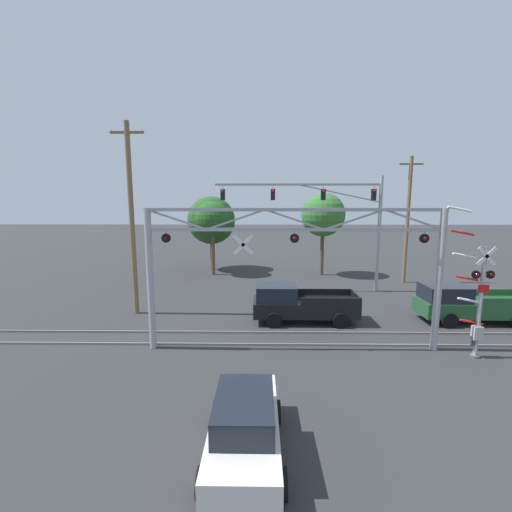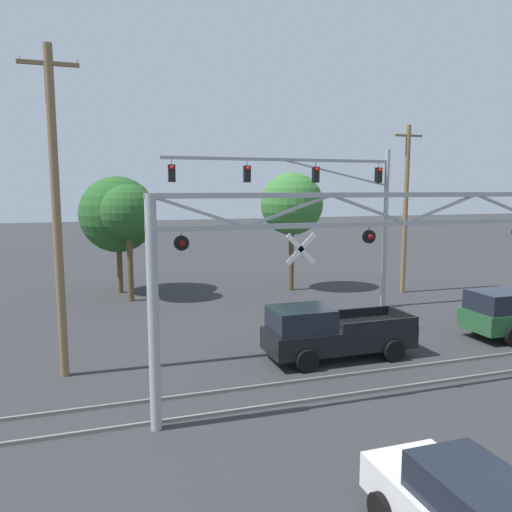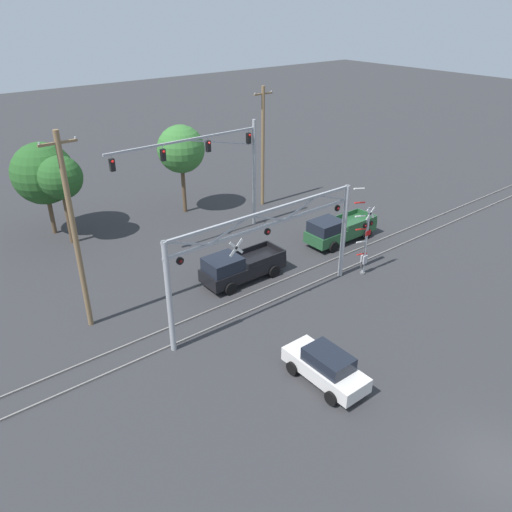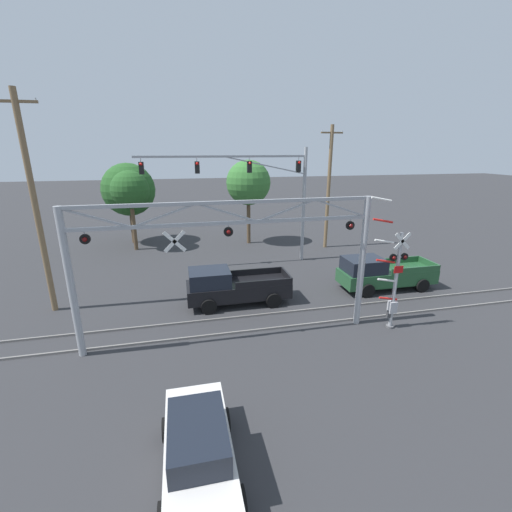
% 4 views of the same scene
% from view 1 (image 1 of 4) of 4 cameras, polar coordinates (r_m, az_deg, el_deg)
% --- Properties ---
extents(rail_track_near, '(80.00, 0.08, 0.10)m').
position_cam_1_polar(rail_track_near, '(15.74, 6.02, -14.49)').
color(rail_track_near, gray).
rests_on(rail_track_near, ground_plane).
extents(rail_track_far, '(80.00, 0.08, 0.10)m').
position_cam_1_polar(rail_track_far, '(17.06, 5.58, -12.58)').
color(rail_track_far, gray).
rests_on(rail_track_far, ground_plane).
extents(crossing_gantry, '(12.46, 0.30, 6.07)m').
position_cam_1_polar(crossing_gantry, '(14.36, 6.33, -0.35)').
color(crossing_gantry, '#9EA0A5').
rests_on(crossing_gantry, ground_plane).
extents(crossing_signal_mast, '(2.06, 0.35, 6.17)m').
position_cam_1_polar(crossing_signal_mast, '(16.43, 32.96, -6.59)').
color(crossing_signal_mast, '#9EA0A5').
rests_on(crossing_signal_mast, ground_plane).
extents(traffic_signal_span, '(11.54, 0.39, 8.12)m').
position_cam_1_polar(traffic_signal_span, '(24.62, 13.51, 7.25)').
color(traffic_signal_span, '#9EA0A5').
rests_on(traffic_signal_span, ground_plane).
extents(pickup_truck_lead, '(5.46, 2.19, 2.00)m').
position_cam_1_polar(pickup_truck_lead, '(18.45, 7.08, -7.88)').
color(pickup_truck_lead, black).
rests_on(pickup_truck_lead, ground_plane).
extents(pickup_truck_following, '(5.66, 2.19, 2.00)m').
position_cam_1_polar(pickup_truck_following, '(21.43, 31.71, -6.79)').
color(pickup_truck_following, '#23512D').
rests_on(pickup_truck_following, ground_plane).
extents(sedan_waiting, '(1.92, 4.20, 1.69)m').
position_cam_1_polar(sedan_waiting, '(9.41, -1.91, -26.33)').
color(sedan_waiting, silver).
rests_on(sedan_waiting, ground_plane).
extents(utility_pole_left, '(1.80, 0.28, 10.57)m').
position_cam_1_polar(utility_pole_left, '(20.15, -20.01, 5.95)').
color(utility_pole_left, brown).
rests_on(utility_pole_left, ground_plane).
extents(utility_pole_right, '(1.80, 0.28, 9.79)m').
position_cam_1_polar(utility_pole_right, '(29.20, 23.94, 5.68)').
color(utility_pole_right, brown).
rests_on(utility_pole_right, ground_plane).
extents(background_tree_beyond_span, '(2.99, 2.99, 6.42)m').
position_cam_1_polar(background_tree_beyond_span, '(29.90, -7.28, 6.10)').
color(background_tree_beyond_span, brown).
rests_on(background_tree_beyond_span, ground_plane).
extents(background_tree_far_left_verge, '(4.45, 4.45, 6.89)m').
position_cam_1_polar(background_tree_far_left_verge, '(32.40, -7.44, 5.91)').
color(background_tree_far_left_verge, brown).
rests_on(background_tree_far_left_verge, ground_plane).
extents(background_tree_far_right_verge, '(3.75, 3.75, 7.14)m').
position_cam_1_polar(background_tree_far_right_verge, '(30.08, 11.12, 6.72)').
color(background_tree_far_right_verge, brown).
rests_on(background_tree_far_right_verge, ground_plane).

